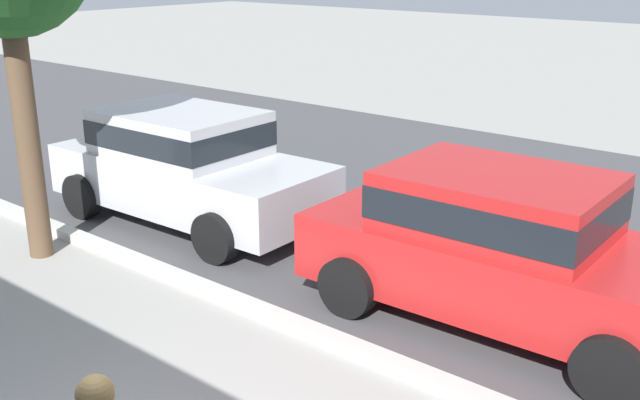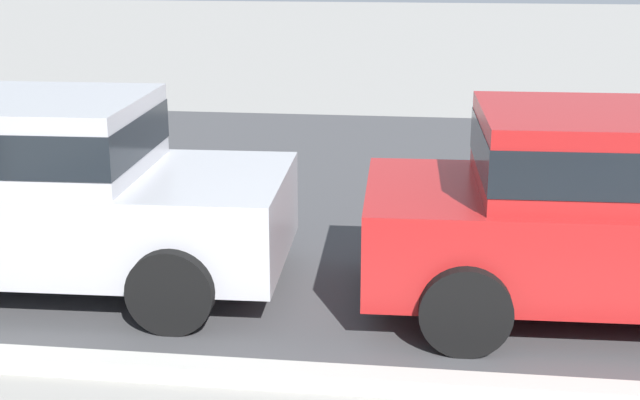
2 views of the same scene
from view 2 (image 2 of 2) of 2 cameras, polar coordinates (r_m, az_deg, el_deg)
name	(u,v)px [view 2 (image 2 of 2)]	position (r m, az deg, el deg)	size (l,w,h in m)	color
street_surface	(506,196)	(10.02, 11.98, 0.27)	(60.00, 9.00, 0.01)	#424244
curb_stone	(563,393)	(5.74, 15.54, -11.98)	(60.00, 0.20, 0.12)	#B2AFA8
parked_car_silver	(28,185)	(7.49, -18.48, 0.94)	(4.15, 2.03, 1.56)	#B7B7BC
parked_car_red	(634,206)	(6.94, 19.73, -0.38)	(4.15, 2.03, 1.56)	#B21E1E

